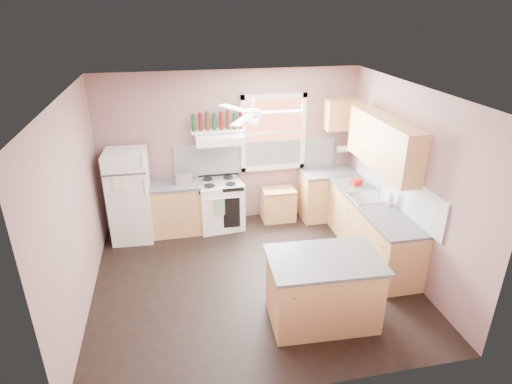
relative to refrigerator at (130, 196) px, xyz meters
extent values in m
plane|color=black|center=(1.76, -1.60, -0.77)|extent=(4.50, 4.50, 0.00)
plane|color=white|center=(1.76, -1.60, 1.93)|extent=(4.50, 4.50, 0.00)
cube|color=#825F5B|center=(1.76, 0.42, 0.58)|extent=(4.50, 0.05, 2.70)
cube|color=#825F5B|center=(4.03, -1.60, 0.58)|extent=(0.05, 4.00, 2.70)
cube|color=#825F5B|center=(-0.52, -1.60, 0.58)|extent=(0.05, 4.00, 2.70)
cube|color=white|center=(2.21, 0.38, 0.40)|extent=(2.90, 0.03, 0.55)
cube|color=white|center=(3.99, -1.30, 0.40)|extent=(0.03, 2.60, 0.55)
cube|color=brown|center=(2.51, 0.38, 0.83)|extent=(1.00, 0.02, 1.20)
cube|color=white|center=(2.51, 0.35, 0.83)|extent=(1.16, 0.07, 1.36)
cube|color=white|center=(0.00, 0.00, 0.00)|extent=(0.68, 0.67, 1.55)
cube|color=tan|center=(0.70, 0.10, -0.34)|extent=(0.90, 0.60, 0.86)
cube|color=#4E4E51|center=(0.70, 0.10, 0.11)|extent=(0.92, 0.62, 0.04)
cube|color=silver|center=(0.88, 0.09, 0.22)|extent=(0.31, 0.22, 0.18)
cube|color=white|center=(1.50, 0.10, -0.34)|extent=(0.81, 0.71, 0.86)
cube|color=white|center=(1.53, 0.15, 0.85)|extent=(0.78, 0.50, 0.14)
cube|color=white|center=(1.53, 0.27, 0.95)|extent=(0.90, 0.26, 0.03)
cube|color=tan|center=(2.58, 0.15, -0.48)|extent=(0.60, 0.40, 0.59)
cube|color=tan|center=(3.51, 0.10, -0.34)|extent=(1.00, 0.60, 0.86)
cube|color=tan|center=(3.71, -1.30, -0.34)|extent=(0.60, 2.20, 0.86)
cube|color=#4E4E51|center=(3.51, 0.10, 0.11)|extent=(1.02, 0.62, 0.04)
cube|color=#4E4E51|center=(3.70, -1.30, 0.11)|extent=(0.62, 2.22, 0.04)
cube|color=silver|center=(3.70, -1.10, 0.12)|extent=(0.55, 0.45, 0.03)
cylinder|color=silver|center=(3.86, -1.10, 0.20)|extent=(0.03, 0.03, 0.14)
cube|color=tan|center=(3.84, -1.10, 1.01)|extent=(0.33, 1.80, 0.76)
cube|color=tan|center=(3.71, 0.23, 1.13)|extent=(0.60, 0.33, 0.52)
cylinder|color=white|center=(3.83, 0.26, 0.48)|extent=(0.26, 0.12, 0.12)
cube|color=tan|center=(2.43, -2.61, -0.34)|extent=(1.32, 0.87, 0.86)
cube|color=#4E4E51|center=(2.43, -2.61, 0.11)|extent=(1.40, 0.95, 0.04)
cylinder|color=white|center=(1.76, -1.60, 1.68)|extent=(0.20, 0.20, 0.08)
imported|color=silver|center=(3.89, -1.42, 0.24)|extent=(0.11, 0.11, 0.24)
cube|color=#AB150E|center=(3.72, -0.59, 0.18)|extent=(0.21, 0.17, 0.10)
cylinder|color=#143819|center=(1.13, 0.27, 1.10)|extent=(0.06, 0.06, 0.27)
cylinder|color=#590F0F|center=(1.24, 0.27, 1.11)|extent=(0.06, 0.06, 0.29)
cylinder|color=#3F230F|center=(1.36, 0.27, 1.12)|extent=(0.06, 0.06, 0.31)
cylinder|color=#143819|center=(1.47, 0.27, 1.10)|extent=(0.06, 0.06, 0.27)
cylinder|color=#590F0F|center=(1.59, 0.27, 1.11)|extent=(0.06, 0.06, 0.29)
cylinder|color=#3F230F|center=(1.70, 0.27, 1.12)|extent=(0.06, 0.06, 0.31)
cylinder|color=#143819|center=(1.81, 0.27, 1.10)|extent=(0.06, 0.06, 0.27)
cylinder|color=#590F0F|center=(1.93, 0.27, 1.11)|extent=(0.06, 0.06, 0.29)
camera|label=1|loc=(0.75, -6.68, 2.93)|focal=30.00mm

